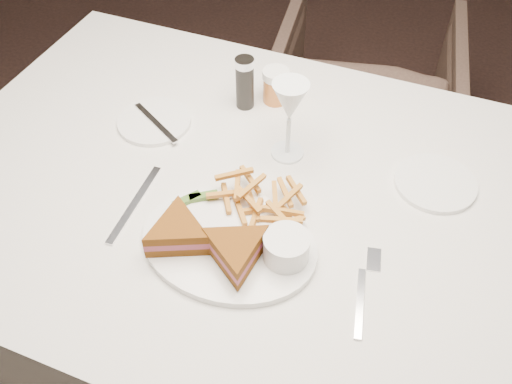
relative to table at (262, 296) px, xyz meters
The scene contains 4 objects.
ground 0.45m from the table, 49.47° to the left, with size 5.00×5.00×0.00m, color black.
table is the anchor object (origin of this frame).
chair_far 0.96m from the table, 84.76° to the left, with size 0.61×0.57×0.63m, color #44322A.
table_setting 0.42m from the table, 105.92° to the right, with size 0.76×0.67×0.18m.
Camera 1 is at (0.05, -0.91, 1.56)m, focal length 40.00 mm.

